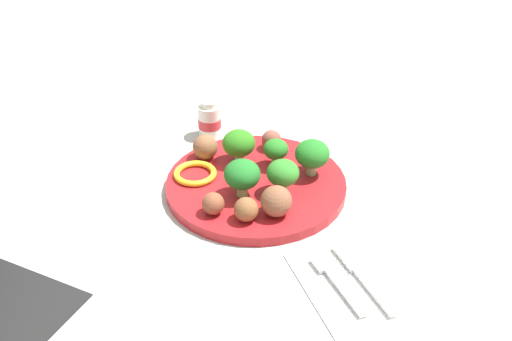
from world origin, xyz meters
name	(u,v)px	position (x,y,z in m)	size (l,w,h in m)	color
ground_plane	(256,190)	(0.00, 0.00, 0.00)	(4.00, 4.00, 0.00)	#B2B2AD
plate	(256,186)	(0.00, 0.00, 0.01)	(0.28, 0.28, 0.02)	red
broccoli_floret_front_right	(242,175)	(-0.02, 0.03, 0.05)	(0.05, 0.05, 0.06)	#92CF75
broccoli_floret_near_rim	(283,173)	(-0.04, -0.02, 0.05)	(0.05, 0.05, 0.06)	#A5C66C
broccoli_floret_front_left	(276,150)	(0.03, -0.05, 0.05)	(0.04, 0.04, 0.05)	#AACF7D
broccoli_floret_center	(241,143)	(0.06, 0.00, 0.05)	(0.05, 0.05, 0.06)	#91B97F
broccoli_floret_back_left	(312,154)	(-0.02, -0.09, 0.05)	(0.05, 0.05, 0.06)	#97BA7F
meatball_front_left	(271,140)	(0.08, -0.07, 0.03)	(0.03, 0.03, 0.03)	brown
meatball_near_rim	(205,147)	(0.10, 0.04, 0.04)	(0.04, 0.04, 0.04)	brown
meatball_back_right	(276,201)	(-0.09, 0.01, 0.04)	(0.05, 0.05, 0.05)	brown
meatball_center	(213,204)	(-0.05, 0.09, 0.03)	(0.03, 0.03, 0.03)	brown
meatball_far_rim	(246,209)	(-0.08, 0.05, 0.03)	(0.04, 0.04, 0.04)	brown
pepper_ring_back_left	(195,173)	(0.05, 0.08, 0.02)	(0.07, 0.07, 0.01)	yellow
napkin	(351,284)	(-0.25, -0.02, 0.00)	(0.17, 0.12, 0.01)	white
fork	(336,281)	(-0.24, 0.00, 0.01)	(0.12, 0.02, 0.01)	silver
knife	(361,275)	(-0.24, -0.04, 0.01)	(0.15, 0.02, 0.01)	silver
yogurt_bottle	(207,121)	(0.19, 0.00, 0.03)	(0.04, 0.04, 0.07)	white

